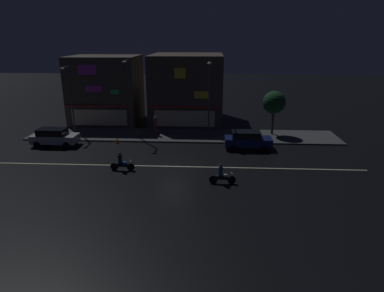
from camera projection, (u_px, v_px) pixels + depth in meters
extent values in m
plane|color=black|center=(174.00, 166.00, 27.41)|extent=(140.00, 140.00, 0.00)
cube|color=beige|center=(174.00, 166.00, 27.41)|extent=(30.39, 0.16, 0.01)
cube|color=#424447|center=(183.00, 135.00, 35.76)|extent=(31.98, 4.90, 0.14)
cube|color=#4C443A|center=(187.00, 88.00, 41.19)|extent=(8.36, 8.97, 7.99)
cube|color=red|center=(184.00, 107.00, 37.24)|extent=(7.94, 0.24, 0.12)
cube|color=yellow|center=(180.00, 73.00, 36.20)|extent=(1.19, 0.08, 1.11)
cube|color=yellow|center=(202.00, 95.00, 36.78)|extent=(1.72, 0.08, 0.76)
cube|color=beige|center=(185.00, 119.00, 37.70)|extent=(6.69, 0.06, 1.80)
cube|color=#4C443A|center=(106.00, 90.00, 40.57)|extent=(7.82, 6.58, 7.85)
cube|color=red|center=(98.00, 106.00, 37.74)|extent=(7.43, 0.24, 0.12)
cube|color=#D83FD8|center=(87.00, 70.00, 36.63)|extent=(2.02, 0.08, 1.04)
cube|color=#D83FD8|center=(93.00, 89.00, 37.22)|extent=(1.79, 0.08, 0.66)
cube|color=#33E572|center=(115.00, 92.00, 37.20)|extent=(0.94, 0.08, 0.51)
cube|color=beige|center=(99.00, 118.00, 38.20)|extent=(6.26, 0.06, 1.80)
cylinder|color=#47494C|center=(72.00, 99.00, 35.95)|extent=(0.16, 0.16, 6.99)
cube|color=#47494C|center=(65.00, 67.00, 34.24)|extent=(0.10, 1.40, 0.10)
ellipsoid|color=#F9E099|center=(62.00, 69.00, 33.60)|extent=(0.44, 0.32, 0.20)
cylinder|color=#47494C|center=(130.00, 98.00, 34.68)|extent=(0.16, 0.16, 7.72)
cube|color=#47494C|center=(126.00, 61.00, 32.86)|extent=(0.10, 1.40, 0.10)
ellipsoid|color=#F9E099|center=(124.00, 62.00, 32.22)|extent=(0.44, 0.32, 0.20)
cylinder|color=#47494C|center=(209.00, 99.00, 34.37)|extent=(0.16, 0.16, 7.59)
cube|color=#47494C|center=(209.00, 62.00, 32.56)|extent=(0.10, 1.40, 0.10)
ellipsoid|color=#F9E099|center=(209.00, 64.00, 31.92)|extent=(0.44, 0.32, 0.20)
cylinder|color=brown|center=(155.00, 126.00, 35.49)|extent=(0.34, 0.34, 1.77)
sphere|color=tan|center=(155.00, 117.00, 35.18)|extent=(0.22, 0.22, 0.22)
cylinder|color=#473323|center=(273.00, 123.00, 35.66)|extent=(0.24, 0.24, 2.43)
sphere|color=#194723|center=(274.00, 102.00, 34.99)|extent=(2.35, 2.35, 2.35)
cube|color=navy|center=(248.00, 142.00, 31.57)|extent=(4.30, 1.78, 0.76)
cube|color=black|center=(246.00, 134.00, 31.37)|extent=(2.58, 1.57, 0.60)
cube|color=#F9F2CC|center=(270.00, 139.00, 32.00)|extent=(0.08, 0.20, 0.12)
cube|color=#F9F2CC|center=(272.00, 143.00, 30.85)|extent=(0.08, 0.20, 0.12)
cylinder|color=black|center=(262.00, 143.00, 32.45)|extent=(0.62, 0.20, 0.62)
cylinder|color=black|center=(265.00, 149.00, 30.76)|extent=(0.62, 0.20, 0.62)
cylinder|color=black|center=(232.00, 142.00, 32.60)|extent=(0.62, 0.20, 0.62)
cylinder|color=black|center=(233.00, 148.00, 30.91)|extent=(0.62, 0.20, 0.62)
cube|color=silver|center=(55.00, 138.00, 32.50)|extent=(4.30, 1.78, 0.76)
cube|color=black|center=(52.00, 132.00, 32.30)|extent=(2.58, 1.57, 0.60)
cube|color=#F9F2CC|center=(79.00, 136.00, 32.93)|extent=(0.08, 0.20, 0.12)
cube|color=#F9F2CC|center=(74.00, 140.00, 31.78)|extent=(0.08, 0.20, 0.12)
cylinder|color=black|center=(74.00, 140.00, 33.39)|extent=(0.62, 0.20, 0.62)
cylinder|color=black|center=(66.00, 145.00, 31.70)|extent=(0.62, 0.20, 0.62)
cylinder|color=black|center=(46.00, 139.00, 33.54)|extent=(0.62, 0.20, 0.62)
cylinder|color=black|center=(37.00, 145.00, 31.84)|extent=(0.62, 0.20, 0.62)
cylinder|color=black|center=(232.00, 180.00, 24.13)|extent=(0.60, 0.08, 0.60)
cylinder|color=black|center=(213.00, 179.00, 24.19)|extent=(0.60, 0.10, 0.60)
cube|color=black|center=(222.00, 178.00, 24.13)|extent=(1.30, 0.14, 0.20)
ellipsoid|color=#B2B7BC|center=(225.00, 175.00, 24.05)|extent=(0.44, 0.26, 0.24)
cube|color=black|center=(220.00, 176.00, 24.09)|extent=(0.56, 0.22, 0.10)
cylinder|color=slate|center=(231.00, 173.00, 23.96)|extent=(0.03, 0.60, 0.03)
sphere|color=white|center=(232.00, 174.00, 23.99)|extent=(0.14, 0.14, 0.14)
cylinder|color=#334766|center=(221.00, 171.00, 23.97)|extent=(0.32, 0.32, 0.70)
sphere|color=#333338|center=(221.00, 165.00, 23.83)|extent=(0.22, 0.22, 0.22)
cylinder|color=black|center=(131.00, 167.00, 26.50)|extent=(0.60, 0.08, 0.60)
cylinder|color=black|center=(114.00, 167.00, 26.57)|extent=(0.60, 0.10, 0.60)
cube|color=black|center=(122.00, 166.00, 26.51)|extent=(1.30, 0.14, 0.20)
ellipsoid|color=#1E4CB2|center=(125.00, 163.00, 26.43)|extent=(0.44, 0.26, 0.24)
cube|color=black|center=(120.00, 164.00, 26.47)|extent=(0.56, 0.22, 0.10)
cylinder|color=slate|center=(130.00, 160.00, 26.34)|extent=(0.03, 0.60, 0.03)
sphere|color=white|center=(131.00, 162.00, 26.36)|extent=(0.14, 0.14, 0.14)
cylinder|color=#232328|center=(120.00, 159.00, 26.34)|extent=(0.32, 0.32, 0.70)
sphere|color=#333338|center=(120.00, 153.00, 26.20)|extent=(0.22, 0.22, 0.22)
cone|color=orange|center=(117.00, 141.00, 33.28)|extent=(0.36, 0.36, 0.55)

